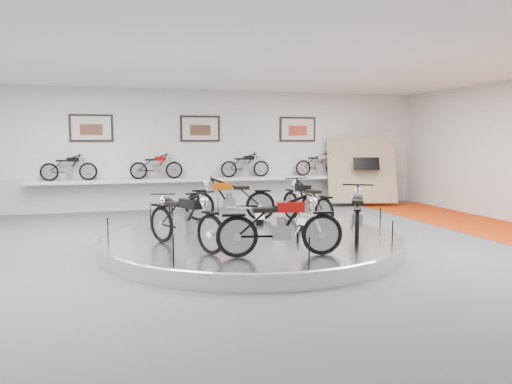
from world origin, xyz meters
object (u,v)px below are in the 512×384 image
object	(u,v)px
bike_f	(357,213)
bike_e	(280,225)
bike_b	(230,199)
bike_d	(185,219)
display_platform	(251,242)
bike_c	(166,212)
shelf	(202,179)
bike_a	(307,201)

from	to	relation	value
bike_f	bike_e	bearing A→B (deg)	143.00
bike_b	bike_e	distance (m)	3.99
bike_d	display_platform	bearing A→B (deg)	91.48
display_platform	bike_e	bearing A→B (deg)	-91.00
bike_d	bike_e	distance (m)	1.87
bike_c	bike_f	xyz separation A→B (m)	(3.66, -1.92, 0.10)
shelf	bike_b	size ratio (longest dim) A/B	5.75
display_platform	bike_d	distance (m)	1.95
bike_b	bike_d	size ratio (longest dim) A/B	1.02
bike_b	bike_e	size ratio (longest dim) A/B	1.01
display_platform	bike_d	bearing A→B (deg)	-148.40
bike_a	bike_b	distance (m)	1.92
bike_b	bike_c	xyz separation A→B (m)	(-1.70, -1.12, -0.11)
shelf	bike_b	bearing A→B (deg)	-90.42
shelf	bike_d	size ratio (longest dim) A/B	5.87
shelf	bike_d	xyz separation A→B (m)	(-1.55, -7.35, -0.15)
bike_c	bike_d	distance (m)	1.77
bike_c	bike_d	xyz separation A→B (m)	(0.18, -1.76, 0.10)
shelf	bike_a	bearing A→B (deg)	-72.86
shelf	bike_b	xyz separation A→B (m)	(-0.03, -4.47, -0.14)
display_platform	bike_f	distance (m)	2.33
display_platform	bike_e	xyz separation A→B (m)	(-0.04, -2.06, 0.71)
shelf	bike_a	xyz separation A→B (m)	(1.66, -5.38, -0.15)
bike_b	bike_f	world-z (taller)	bike_b
bike_a	bike_d	xyz separation A→B (m)	(-3.21, -1.97, 0.00)
bike_e	bike_d	bearing A→B (deg)	151.36
bike_b	bike_d	distance (m)	3.25
display_platform	bike_f	world-z (taller)	bike_f
bike_d	bike_f	xyz separation A→B (m)	(3.47, -0.16, 0.00)
shelf	bike_e	xyz separation A→B (m)	(-0.04, -8.46, -0.14)
shelf	bike_b	world-z (taller)	bike_b
display_platform	bike_a	size ratio (longest dim) A/B	3.43
shelf	bike_c	distance (m)	5.86
shelf	bike_a	distance (m)	5.64
display_platform	bike_d	size ratio (longest dim) A/B	3.41
bike_a	bike_d	distance (m)	3.76
shelf	bike_c	xyz separation A→B (m)	(-1.73, -5.59, -0.25)
bike_a	bike_f	world-z (taller)	bike_f
bike_e	bike_c	bearing A→B (deg)	128.20
bike_c	bike_e	xyz separation A→B (m)	(1.69, -2.87, 0.11)
bike_a	bike_b	size ratio (longest dim) A/B	0.98
bike_a	bike_e	distance (m)	3.51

